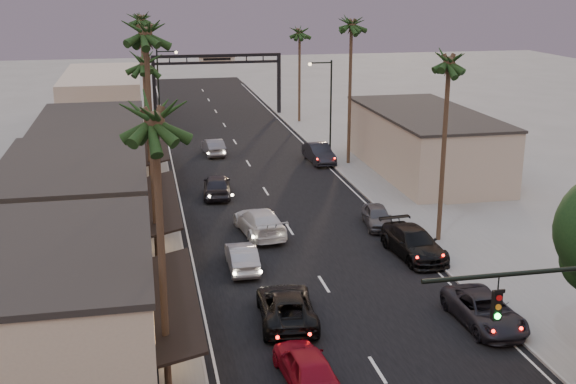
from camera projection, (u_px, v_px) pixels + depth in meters
name	position (u px, v px, depth m)	size (l,w,h in m)	color
ground	(259.00, 181.00, 58.16)	(200.00, 200.00, 0.00)	slate
road	(250.00, 166.00, 62.86)	(14.00, 120.00, 0.02)	black
sidewalk_left	(139.00, 152.00, 67.59)	(5.00, 92.00, 0.12)	slate
sidewalk_right	(334.00, 144.00, 71.25)	(5.00, 92.00, 0.12)	slate
storefront_near	(51.00, 317.00, 28.56)	(8.00, 12.00, 5.50)	tan
storefront_mid	(77.00, 211.00, 41.72)	(8.00, 14.00, 5.50)	tan
storefront_far	(92.00, 153.00, 56.83)	(8.00, 16.00, 5.00)	tan
storefront_dist	(103.00, 101.00, 78.30)	(8.00, 20.00, 6.00)	tan
building_right	(424.00, 143.00, 60.16)	(8.00, 18.00, 5.00)	tan
arch	(217.00, 69.00, 84.79)	(15.20, 0.40, 7.27)	black
streetlight_right	(328.00, 103.00, 62.69)	(2.13, 0.30, 9.00)	black
streetlight_left	(161.00, 87.00, 72.24)	(2.13, 0.30, 9.00)	black
palm_la	(154.00, 108.00, 24.14)	(3.20, 3.20, 13.20)	#38281C
palm_lb	(145.00, 26.00, 35.81)	(3.20, 3.20, 15.20)	#38281C
palm_lc	(144.00, 57.00, 49.79)	(3.20, 3.20, 12.20)	#38281C
palm_ld	(140.00, 16.00, 67.10)	(3.20, 3.20, 14.20)	#38281C
palm_ra	(450.00, 55.00, 41.56)	(3.20, 3.20, 13.20)	#38281C
palm_rb	(352.00, 20.00, 60.08)	(3.20, 3.20, 14.20)	#38281C
palm_rc	(300.00, 28.00, 79.42)	(3.20, 3.20, 12.20)	#38281C
palm_far	(142.00, 15.00, 89.04)	(3.20, 3.20, 13.20)	#38281C
oncoming_red	(306.00, 365.00, 28.84)	(1.83, 4.54, 1.55)	maroon
oncoming_pickup	(286.00, 306.00, 34.08)	(2.54, 5.52, 1.53)	black
oncoming_silver	(242.00, 257.00, 40.26)	(1.53, 4.38, 1.44)	gray
oncoming_white	(260.00, 222.00, 45.76)	(2.34, 5.77, 1.67)	silver
oncoming_dgrey	(217.00, 185.00, 53.89)	(2.00, 4.97, 1.69)	black
oncoming_grey_far	(214.00, 147.00, 66.76)	(1.59, 4.57, 1.50)	#545459
curbside_near	(485.00, 310.00, 33.72)	(2.41, 5.23, 1.45)	black
curbside_black	(414.00, 243.00, 42.11)	(2.34, 5.75, 1.67)	black
curbside_grey	(377.00, 216.00, 47.24)	(1.65, 4.11, 1.40)	#414145
curbside_far	(319.00, 153.00, 63.89)	(1.78, 5.11, 1.69)	black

